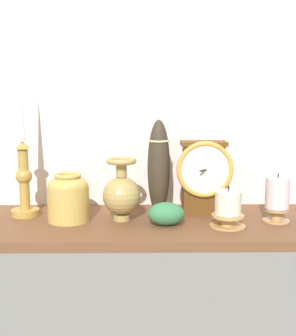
# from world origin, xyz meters

# --- Properties ---
(ground_plane) EXTENTS (1.00, 0.36, 0.02)m
(ground_plane) POSITION_xyz_m (0.00, 0.00, -0.01)
(ground_plane) COLOR brown
(back_wall) EXTENTS (1.20, 0.02, 0.65)m
(back_wall) POSITION_xyz_m (0.00, 0.18, 0.33)
(back_wall) COLOR silver
(back_wall) RESTS_ON ground_plane
(mantel_clock) EXTENTS (0.15, 0.09, 0.21)m
(mantel_clock) POSITION_xyz_m (0.19, 0.07, 0.11)
(mantel_clock) COLOR #5A3614
(mantel_clock) RESTS_ON ground_plane
(candlestick_tall_left) EXTENTS (0.08, 0.08, 0.41)m
(candlestick_tall_left) POSITION_xyz_m (-0.30, 0.05, 0.12)
(candlestick_tall_left) COLOR #A88539
(candlestick_tall_left) RESTS_ON ground_plane
(brass_vase_bulbous) EXTENTS (0.10, 0.10, 0.17)m
(brass_vase_bulbous) POSITION_xyz_m (-0.03, 0.01, 0.07)
(brass_vase_bulbous) COLOR #A38B4D
(brass_vase_bulbous) RESTS_ON ground_plane
(brass_vase_jar) EXTENTS (0.11, 0.11, 0.13)m
(brass_vase_jar) POSITION_xyz_m (-0.17, -0.00, 0.07)
(brass_vase_jar) COLOR tan
(brass_vase_jar) RESTS_ON ground_plane
(pillar_candle_front) EXTENTS (0.09, 0.09, 0.10)m
(pillar_candle_front) POSITION_xyz_m (0.24, -0.06, 0.04)
(pillar_candle_front) COLOR tan
(pillar_candle_front) RESTS_ON ground_plane
(pillar_candle_near_clock) EXTENTS (0.07, 0.07, 0.13)m
(pillar_candle_near_clock) POSITION_xyz_m (0.37, -0.01, 0.06)
(pillar_candle_near_clock) COLOR tan
(pillar_candle_near_clock) RESTS_ON ground_plane
(tall_ceramic_vase) EXTENTS (0.06, 0.06, 0.26)m
(tall_ceramic_vase) POSITION_xyz_m (0.07, 0.07, 0.13)
(tall_ceramic_vase) COLOR #352C1F
(tall_ceramic_vase) RESTS_ON ground_plane
(ivy_sprig) EXTENTS (0.09, 0.07, 0.06)m
(ivy_sprig) POSITION_xyz_m (0.08, -0.04, 0.03)
(ivy_sprig) COLOR #337347
(ivy_sprig) RESTS_ON ground_plane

